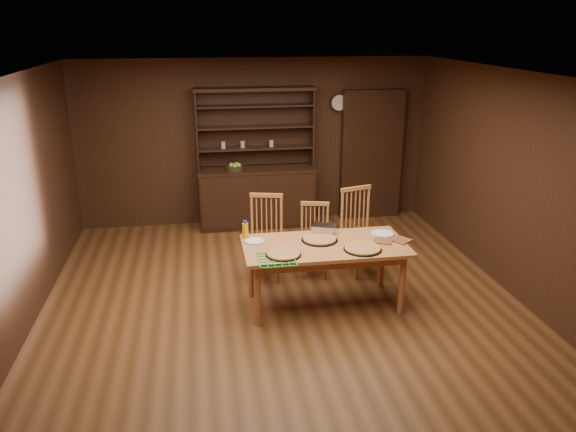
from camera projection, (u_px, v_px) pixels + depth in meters
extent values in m
plane|color=brown|center=(284.00, 305.00, 6.51)|extent=(6.00, 6.00, 0.00)
plane|color=silver|center=(283.00, 75.00, 5.65)|extent=(6.00, 6.00, 0.00)
plane|color=#381F11|center=(254.00, 142.00, 8.88)|extent=(5.50, 0.00, 5.50)
plane|color=#381F11|center=(362.00, 349.00, 3.28)|extent=(5.50, 0.00, 5.50)
plane|color=#381F11|center=(15.00, 211.00, 5.66)|extent=(0.00, 6.00, 6.00)
plane|color=#381F11|center=(518.00, 187.00, 6.50)|extent=(0.00, 6.00, 6.00)
cube|color=black|center=(257.00, 198.00, 8.91)|extent=(1.80, 0.50, 0.90)
cube|color=black|center=(257.00, 170.00, 8.76)|extent=(1.84, 0.52, 0.04)
cube|color=black|center=(254.00, 127.00, 8.77)|extent=(1.80, 0.02, 1.20)
cube|color=black|center=(197.00, 130.00, 8.49)|extent=(0.02, 0.32, 1.20)
cube|color=black|center=(312.00, 127.00, 8.76)|extent=(0.02, 0.32, 1.20)
cube|color=black|center=(254.00, 89.00, 8.43)|extent=(1.84, 0.34, 0.05)
cylinder|color=#9D9885|center=(223.00, 145.00, 8.63)|extent=(0.07, 0.07, 0.10)
cylinder|color=#9D9885|center=(243.00, 144.00, 8.67)|extent=(0.07, 0.07, 0.10)
cube|color=black|center=(371.00, 155.00, 9.16)|extent=(1.00, 0.18, 2.10)
cylinder|color=black|center=(339.00, 103.00, 8.85)|extent=(0.30, 0.04, 0.30)
cylinder|color=beige|center=(339.00, 103.00, 8.83)|extent=(0.24, 0.01, 0.24)
cube|color=#CC7D46|center=(325.00, 246.00, 6.29)|extent=(1.83, 0.92, 0.04)
cylinder|color=#CC7D46|center=(257.00, 295.00, 5.96)|extent=(0.07, 0.07, 0.71)
cylinder|color=#CC7D46|center=(251.00, 269.00, 6.61)|extent=(0.07, 0.07, 0.71)
cylinder|color=#CC7D46|center=(402.00, 285.00, 6.21)|extent=(0.07, 0.07, 0.71)
cylinder|color=#CC7D46|center=(382.00, 260.00, 6.86)|extent=(0.07, 0.07, 0.71)
cube|color=#BE7D41|center=(265.00, 245.00, 7.06)|extent=(0.53, 0.51, 0.04)
cylinder|color=#BE7D41|center=(251.00, 266.00, 7.01)|extent=(0.04, 0.04, 0.43)
cylinder|color=#BE7D41|center=(254.00, 257.00, 7.30)|extent=(0.04, 0.04, 0.43)
cylinder|color=#BE7D41|center=(278.00, 267.00, 6.98)|extent=(0.04, 0.04, 0.43)
cylinder|color=#BE7D41|center=(280.00, 257.00, 7.28)|extent=(0.04, 0.04, 0.43)
cube|color=#BE7D41|center=(266.00, 195.00, 7.04)|extent=(0.42, 0.13, 0.05)
cube|color=#BE7D41|center=(314.00, 246.00, 7.17)|extent=(0.46, 0.45, 0.04)
cylinder|color=#BE7D41|center=(302.00, 265.00, 7.12)|extent=(0.03, 0.03, 0.37)
cylinder|color=#BE7D41|center=(303.00, 256.00, 7.38)|extent=(0.03, 0.03, 0.37)
cylinder|color=#BE7D41|center=(325.00, 266.00, 7.10)|extent=(0.03, 0.03, 0.37)
cylinder|color=#BE7D41|center=(325.00, 257.00, 7.35)|extent=(0.03, 0.03, 0.37)
cube|color=#BE7D41|center=(315.00, 204.00, 7.14)|extent=(0.36, 0.12, 0.05)
cube|color=#BE7D41|center=(362.00, 239.00, 7.20)|extent=(0.56, 0.55, 0.04)
cylinder|color=#BE7D41|center=(356.00, 263.00, 7.07)|extent=(0.04, 0.04, 0.45)
cylinder|color=#BE7D41|center=(343.00, 254.00, 7.35)|extent=(0.04, 0.04, 0.45)
cylinder|color=#BE7D41|center=(379.00, 258.00, 7.21)|extent=(0.04, 0.04, 0.45)
cylinder|color=#BE7D41|center=(366.00, 250.00, 7.49)|extent=(0.04, 0.04, 0.45)
cube|color=#BE7D41|center=(356.00, 188.00, 7.16)|extent=(0.43, 0.15, 0.05)
cylinder|color=black|center=(283.00, 255.00, 5.98)|extent=(0.38, 0.38, 0.01)
cylinder|color=tan|center=(283.00, 254.00, 5.98)|extent=(0.35, 0.35, 0.02)
torus|color=#C09544|center=(283.00, 254.00, 5.98)|extent=(0.36, 0.36, 0.03)
cylinder|color=black|center=(363.00, 249.00, 6.13)|extent=(0.42, 0.42, 0.01)
cylinder|color=tan|center=(363.00, 248.00, 6.12)|extent=(0.39, 0.39, 0.02)
torus|color=#C09544|center=(363.00, 248.00, 6.12)|extent=(0.40, 0.40, 0.03)
cylinder|color=black|center=(320.00, 240.00, 6.39)|extent=(0.42, 0.42, 0.01)
cylinder|color=tan|center=(320.00, 239.00, 6.39)|extent=(0.38, 0.38, 0.02)
torus|color=#C09544|center=(320.00, 239.00, 6.39)|extent=(0.38, 0.38, 0.03)
cylinder|color=silver|center=(255.00, 241.00, 6.35)|extent=(0.23, 0.23, 0.01)
torus|color=#314F94|center=(255.00, 241.00, 6.35)|extent=(0.23, 0.23, 0.01)
cylinder|color=silver|center=(382.00, 234.00, 6.58)|extent=(0.28, 0.28, 0.01)
torus|color=#314F94|center=(382.00, 233.00, 6.58)|extent=(0.28, 0.28, 0.01)
cube|color=silver|center=(324.00, 229.00, 6.59)|extent=(0.31, 0.27, 0.10)
cylinder|color=#E4A40C|center=(245.00, 230.00, 6.44)|extent=(0.07, 0.07, 0.18)
cylinder|color=#13249D|center=(245.00, 222.00, 6.41)|extent=(0.04, 0.04, 0.03)
cube|color=#B51427|center=(401.00, 240.00, 6.38)|extent=(0.28, 0.28, 0.01)
cube|color=#B51427|center=(383.00, 241.00, 6.36)|extent=(0.27, 0.27, 0.02)
cylinder|color=black|center=(235.00, 168.00, 8.64)|extent=(0.28, 0.28, 0.06)
sphere|color=#89C534|center=(231.00, 165.00, 8.62)|extent=(0.08, 0.08, 0.08)
sphere|color=#89C534|center=(236.00, 165.00, 8.66)|extent=(0.08, 0.08, 0.08)
sphere|color=#89C534|center=(235.00, 166.00, 8.58)|extent=(0.08, 0.08, 0.08)
sphere|color=#89C534|center=(239.00, 165.00, 8.62)|extent=(0.08, 0.08, 0.08)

